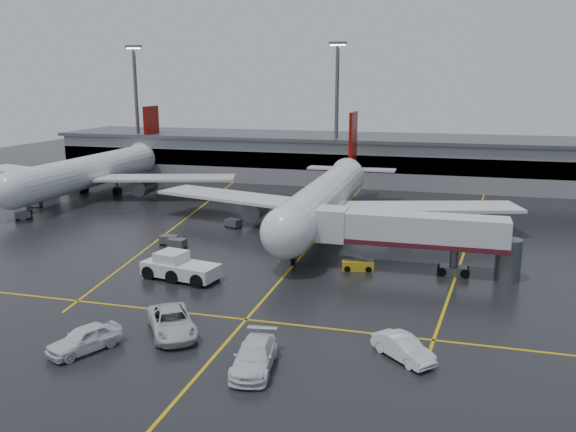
# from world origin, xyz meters

# --- Properties ---
(ground) EXTENTS (220.00, 220.00, 0.00)m
(ground) POSITION_xyz_m (0.00, 0.00, 0.00)
(ground) COLOR black
(ground) RESTS_ON ground
(apron_line_centre) EXTENTS (0.25, 90.00, 0.02)m
(apron_line_centre) POSITION_xyz_m (0.00, 0.00, 0.01)
(apron_line_centre) COLOR gold
(apron_line_centre) RESTS_ON ground
(apron_line_stop) EXTENTS (60.00, 0.25, 0.02)m
(apron_line_stop) POSITION_xyz_m (0.00, -22.00, 0.01)
(apron_line_stop) COLOR gold
(apron_line_stop) RESTS_ON ground
(apron_line_left) EXTENTS (9.99, 69.35, 0.02)m
(apron_line_left) POSITION_xyz_m (-20.00, 10.00, 0.01)
(apron_line_left) COLOR gold
(apron_line_left) RESTS_ON ground
(apron_line_right) EXTENTS (7.57, 69.64, 0.02)m
(apron_line_right) POSITION_xyz_m (18.00, 10.00, 0.01)
(apron_line_right) COLOR gold
(apron_line_right) RESTS_ON ground
(terminal) EXTENTS (122.00, 19.00, 8.60)m
(terminal) POSITION_xyz_m (0.00, 47.93, 4.32)
(terminal) COLOR gray
(terminal) RESTS_ON ground
(light_mast_left) EXTENTS (3.00, 1.20, 25.45)m
(light_mast_left) POSITION_xyz_m (-45.00, 42.00, 14.47)
(light_mast_left) COLOR #595B60
(light_mast_left) RESTS_ON ground
(light_mast_mid) EXTENTS (3.00, 1.20, 25.45)m
(light_mast_mid) POSITION_xyz_m (-5.00, 42.00, 14.47)
(light_mast_mid) COLOR #595B60
(light_mast_mid) RESTS_ON ground
(main_airliner) EXTENTS (48.80, 45.60, 14.10)m
(main_airliner) POSITION_xyz_m (0.00, 9.70, 4.21)
(main_airliner) COLOR silver
(main_airliner) RESTS_ON ground
(second_airliner) EXTENTS (48.80, 45.60, 14.10)m
(second_airliner) POSITION_xyz_m (-42.00, 21.70, 4.21)
(second_airliner) COLOR silver
(second_airliner) RESTS_ON ground
(jet_bridge) EXTENTS (19.90, 3.40, 6.05)m
(jet_bridge) POSITION_xyz_m (11.87, -6.00, 3.93)
(jet_bridge) COLOR silver
(jet_bridge) RESTS_ON ground
(pushback_tractor) EXTENTS (7.97, 4.45, 2.70)m
(pushback_tractor) POSITION_xyz_m (-9.58, -14.15, 1.07)
(pushback_tractor) COLOR silver
(pushback_tractor) RESTS_ON ground
(belt_loader) EXTENTS (3.38, 2.00, 2.01)m
(belt_loader) POSITION_xyz_m (6.67, -6.91, 0.50)
(belt_loader) COLOR gold
(belt_loader) RESTS_ON ground
(service_van_a) EXTENTS (6.36, 7.26, 1.86)m
(service_van_a) POSITION_xyz_m (-4.50, -26.01, 0.93)
(service_van_a) COLOR silver
(service_van_a) RESTS_ON ground
(service_van_b) EXTENTS (3.32, 6.50, 1.81)m
(service_van_b) POSITION_xyz_m (3.29, -29.68, 0.90)
(service_van_b) COLOR white
(service_van_b) RESTS_ON ground
(service_van_c) EXTENTS (4.80, 4.63, 1.63)m
(service_van_c) POSITION_xyz_m (12.67, -25.60, 0.82)
(service_van_c) COLOR white
(service_van_c) RESTS_ON ground
(service_van_d) EXTENTS (4.31, 5.78, 1.83)m
(service_van_d) POSITION_xyz_m (-9.15, -30.29, 0.92)
(service_van_d) COLOR white
(service_van_d) RESTS_ON ground
(baggage_cart_a) EXTENTS (2.11, 1.47, 1.12)m
(baggage_cart_a) POSITION_xyz_m (-14.48, -4.49, 0.63)
(baggage_cart_a) COLOR #595B60
(baggage_cart_a) RESTS_ON ground
(baggage_cart_b) EXTENTS (2.08, 1.42, 1.12)m
(baggage_cart_b) POSITION_xyz_m (-16.05, -3.36, 0.63)
(baggage_cart_b) COLOR #595B60
(baggage_cart_b) RESTS_ON ground
(baggage_cart_c) EXTENTS (2.35, 1.97, 1.12)m
(baggage_cart_c) POSITION_xyz_m (-11.76, 6.52, 0.63)
(baggage_cart_c) COLOR #595B60
(baggage_cart_c) RESTS_ON ground
(baggage_cart_d) EXTENTS (2.22, 1.68, 1.12)m
(baggage_cart_d) POSITION_xyz_m (-45.26, 10.40, 0.63)
(baggage_cart_d) COLOR #595B60
(baggage_cart_d) RESTS_ON ground
(baggage_cart_e) EXTENTS (2.38, 2.16, 1.12)m
(baggage_cart_e) POSITION_xyz_m (-41.60, 3.34, 0.63)
(baggage_cart_e) COLOR #595B60
(baggage_cart_e) RESTS_ON ground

